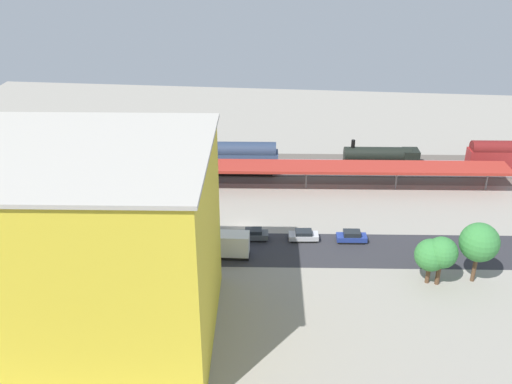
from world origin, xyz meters
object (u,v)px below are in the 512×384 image
object	(u,v)px
parked_car_0	(352,237)
construction_building	(43,250)
street_tree_1	(479,243)
parked_car_2	(253,235)
parked_car_1	(303,236)
box_truck_0	(218,245)
parked_car_4	(156,228)
parked_car_6	(68,224)
box_truck_1	(104,240)
parked_car_3	(202,232)
parked_car_5	(116,225)
street_tree_0	(16,223)
freight_coach_far	(226,157)
traffic_light	(102,201)
street_tree_3	(431,255)
parked_car_7	(19,221)
street_tree_2	(442,253)
locomotive	(385,157)

from	to	relation	value
parked_car_0	construction_building	size ratio (longest dim) A/B	0.12
street_tree_1	parked_car_2	bearing A→B (deg)	-14.41
parked_car_1	box_truck_0	xyz separation A→B (m)	(11.48, 5.45, 1.04)
parked_car_4	construction_building	world-z (taller)	construction_building
parked_car_4	parked_car_6	xyz separation A→B (m)	(13.33, 0.24, -0.06)
box_truck_1	street_tree_1	world-z (taller)	street_tree_1
parked_car_0	parked_car_3	bearing A→B (deg)	1.84
parked_car_2	street_tree_1	bearing A→B (deg)	165.59
parked_car_6	street_tree_1	xyz separation A→B (m)	(-56.85, 7.78, 4.97)
parked_car_2	parked_car_6	distance (m)	27.77
parked_car_5	street_tree_0	distance (m)	14.37
construction_building	parked_car_2	bearing A→B (deg)	-136.07
freight_coach_far	traffic_light	bearing A→B (deg)	53.53
street_tree_0	street_tree_3	bearing A→B (deg)	179.91
construction_building	parked_car_0	bearing A→B (deg)	-150.13
parked_car_1	parked_car_0	bearing A→B (deg)	-177.87
construction_building	street_tree_1	size ratio (longest dim) A/B	4.32
parked_car_2	construction_building	size ratio (longest dim) A/B	0.13
box_truck_0	box_truck_1	world-z (taller)	box_truck_1
box_truck_0	street_tree_0	size ratio (longest dim) A/B	1.04
parked_car_7	box_truck_1	size ratio (longest dim) A/B	0.45
parked_car_4	street_tree_2	bearing A→B (deg)	166.70
parked_car_1	box_truck_1	world-z (taller)	box_truck_1
parked_car_1	street_tree_1	xyz separation A→B (m)	(-21.90, 8.01, 5.01)
parked_car_0	street_tree_1	bearing A→B (deg)	151.22
parked_car_3	construction_building	distance (m)	27.70
parked_car_3	construction_building	xyz separation A→B (m)	(12.42, 22.58, 10.14)
box_truck_1	street_tree_2	xyz separation A→B (m)	(-44.70, 3.34, 2.82)
freight_coach_far	street_tree_0	bearing A→B (deg)	52.96
street_tree_2	locomotive	bearing A→B (deg)	-85.15
box_truck_0	street_tree_3	size ratio (longest dim) A/B	1.44
construction_building	box_truck_1	distance (m)	19.46
freight_coach_far	parked_car_0	world-z (taller)	freight_coach_far
parked_car_0	parked_car_4	xyz separation A→B (m)	(28.48, 0.24, 0.05)
traffic_light	parked_car_0	bearing A→B (deg)	178.45
parked_car_1	parked_car_2	world-z (taller)	parked_car_2
locomotive	parked_car_0	bearing A→B (deg)	75.36
street_tree_0	street_tree_2	size ratio (longest dim) A/B	1.28
street_tree_2	traffic_light	distance (m)	48.31
locomotive	parked_car_7	bearing A→B (deg)	26.28
freight_coach_far	parked_car_2	distance (m)	23.96
parked_car_2	parked_car_5	size ratio (longest dim) A/B	1.03
locomotive	parked_car_1	bearing A→B (deg)	63.23
parked_car_5	box_truck_0	world-z (taller)	box_truck_0
parked_car_1	parked_car_7	size ratio (longest dim) A/B	1.07
box_truck_0	traffic_light	size ratio (longest dim) A/B	1.43
parked_car_2	street_tree_3	size ratio (longest dim) A/B	0.72
parked_car_3	parked_car_7	xyz separation A→B (m)	(28.04, -0.33, 0.02)
parked_car_6	street_tree_0	size ratio (longest dim) A/B	0.52
freight_coach_far	parked_car_7	bearing A→B (deg)	38.26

